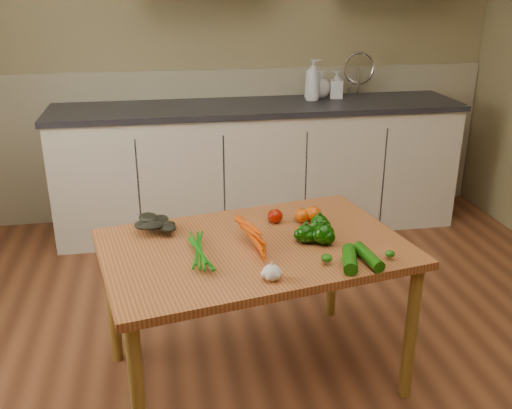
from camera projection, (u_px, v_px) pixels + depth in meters
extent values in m
cube|color=#8E7E55|center=(222.00, 40.00, 4.05)|extent=(4.00, 0.02, 2.60)
cube|color=tan|center=(225.00, 143.00, 4.31)|extent=(3.98, 0.03, 1.10)
cube|color=beige|center=(258.00, 169.00, 4.11)|extent=(2.80, 0.60, 0.86)
cube|color=#29292E|center=(258.00, 107.00, 3.95)|extent=(2.84, 0.64, 0.04)
cube|color=#99999E|center=(365.00, 108.00, 4.09)|extent=(0.55, 0.42, 0.10)
cylinder|color=silver|center=(358.00, 79.00, 4.19)|extent=(0.02, 0.02, 0.24)
cube|color=#AE6032|center=(254.00, 249.00, 2.38)|extent=(1.38, 1.02, 0.04)
cylinder|color=olive|center=(138.00, 399.00, 2.02)|extent=(0.05, 0.05, 0.63)
cylinder|color=olive|center=(411.00, 333.00, 2.39)|extent=(0.05, 0.05, 0.63)
cylinder|color=olive|center=(112.00, 302.00, 2.62)|extent=(0.05, 0.05, 0.63)
cylinder|color=olive|center=(333.00, 262.00, 3.00)|extent=(0.05, 0.05, 0.63)
imported|color=silver|center=(313.00, 80.00, 4.01)|extent=(0.13, 0.13, 0.29)
imported|color=silver|center=(337.00, 85.00, 4.10)|extent=(0.11, 0.10, 0.19)
imported|color=silver|center=(320.00, 84.00, 4.12)|extent=(0.19, 0.19, 0.19)
ellipsoid|color=silver|center=(272.00, 273.00, 2.09)|extent=(0.07, 0.07, 0.06)
sphere|color=#093102|center=(305.00, 234.00, 2.39)|extent=(0.08, 0.08, 0.08)
sphere|color=#093102|center=(319.00, 224.00, 2.48)|extent=(0.08, 0.08, 0.08)
sphere|color=#093102|center=(324.00, 234.00, 2.37)|extent=(0.09, 0.09, 0.09)
ellipsoid|color=#881002|center=(275.00, 216.00, 2.58)|extent=(0.07, 0.07, 0.06)
ellipsoid|color=#C34204|center=(302.00, 216.00, 2.59)|extent=(0.07, 0.07, 0.06)
ellipsoid|color=#C34204|center=(313.00, 214.00, 2.60)|extent=(0.08, 0.08, 0.07)
cylinder|color=#124A07|center=(368.00, 257.00, 2.22)|extent=(0.07, 0.19, 0.05)
cylinder|color=#124A07|center=(350.00, 259.00, 2.19)|extent=(0.10, 0.19, 0.06)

